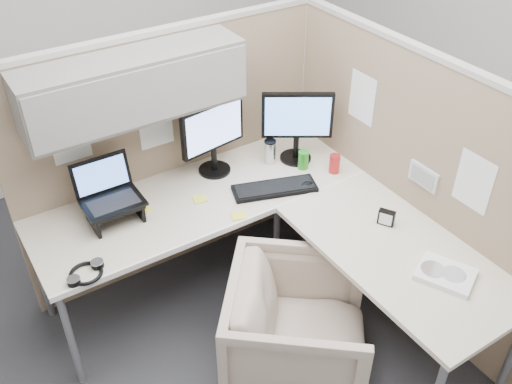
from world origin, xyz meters
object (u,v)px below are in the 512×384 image
desk (272,225)px  office_chair (298,325)px  keyboard (275,188)px  monitor_left (213,133)px

desk → office_chair: size_ratio=2.70×
desk → keyboard: bearing=52.5°
keyboard → office_chair: bearing=-95.2°
desk → keyboard: size_ratio=4.00×
desk → monitor_left: monitor_left is taller
office_chair → keyboard: size_ratio=1.48×
desk → office_chair: (-0.13, -0.45, -0.32)m
desk → monitor_left: size_ratio=4.29×
monitor_left → office_chair: bearing=-103.9°
office_chair → monitor_left: monitor_left is taller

